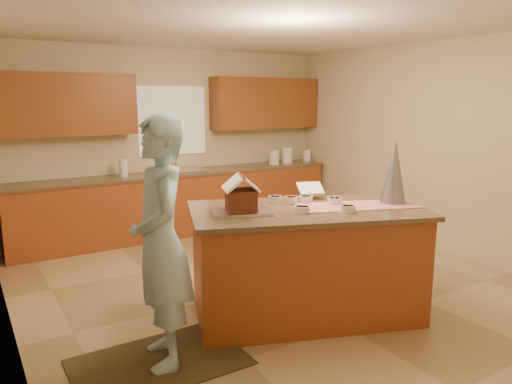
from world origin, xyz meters
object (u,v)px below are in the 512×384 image
Objects in this scene: tinsel_tree at (394,171)px; boy at (161,243)px; gingerbread_house at (241,197)px; island_base at (306,264)px.

tinsel_tree is 2.27m from boy.
gingerbread_house is (0.83, 0.26, 0.21)m from boy.
gingerbread_house is at bearing 163.73° from tinsel_tree.
tinsel_tree is at bearing -16.27° from gingerbread_house.
boy is at bearing -155.55° from island_base.
island_base is 5.02× the size of gingerbread_house.
tinsel_tree is at bearing 3.67° from island_base.
island_base is 1.06× the size of boy.
tinsel_tree is 1.54× the size of gingerbread_house.
tinsel_tree reaches higher than gingerbread_house.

